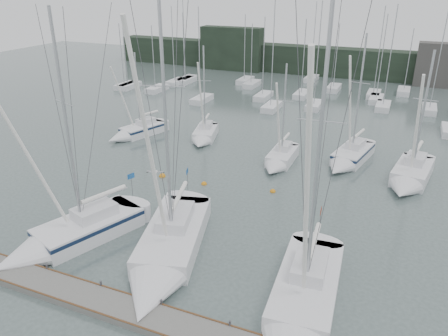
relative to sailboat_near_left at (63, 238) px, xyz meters
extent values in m
plane|color=#495957|center=(7.14, 1.35, -0.67)|extent=(160.00, 160.00, 0.00)
cube|color=#60605C|center=(7.14, -3.65, -0.47)|extent=(24.00, 2.00, 0.40)
cube|color=black|center=(7.14, 63.35, 1.83)|extent=(90.00, 4.00, 5.00)
cube|color=black|center=(-12.86, 61.35, 3.33)|extent=(12.00, 3.00, 8.00)
cube|color=silver|center=(-15.57, 47.46, -0.32)|extent=(1.80, 4.50, 0.90)
cylinder|color=#ABAEB3|center=(-15.57, 46.96, 5.47)|extent=(0.12, 0.12, 10.66)
cube|color=silver|center=(16.84, 43.55, -0.32)|extent=(1.80, 4.50, 0.90)
cylinder|color=#ABAEB3|center=(16.84, 43.05, 6.53)|extent=(0.12, 0.12, 12.79)
cube|color=silver|center=(-22.84, 40.19, -0.32)|extent=(1.80, 4.50, 0.90)
cylinder|color=#ABAEB3|center=(-22.84, 39.69, 4.82)|extent=(0.12, 0.12, 9.37)
cube|color=silver|center=(-17.01, 40.17, -0.32)|extent=(1.80, 4.50, 0.90)
cylinder|color=#ABAEB3|center=(-17.01, 39.67, 4.77)|extent=(0.12, 0.12, 9.28)
cube|color=silver|center=(22.66, 44.45, -0.32)|extent=(1.80, 4.50, 0.90)
cylinder|color=#ABAEB3|center=(22.66, 43.95, 6.26)|extent=(0.12, 0.12, 12.26)
cube|color=silver|center=(8.68, 51.69, -0.32)|extent=(1.80, 4.50, 0.90)
cylinder|color=#ABAEB3|center=(8.68, 51.19, 4.89)|extent=(0.12, 0.12, 9.51)
cube|color=silver|center=(-0.03, 42.38, -0.32)|extent=(1.80, 4.50, 0.90)
cylinder|color=#ABAEB3|center=(-0.03, 41.88, 5.56)|extent=(0.12, 0.12, 10.85)
cube|color=silver|center=(19.06, 53.85, -0.32)|extent=(1.80, 4.50, 0.90)
cylinder|color=#ABAEB3|center=(19.06, 53.35, 4.64)|extent=(0.12, 0.12, 9.01)
cube|color=silver|center=(-7.70, 37.23, -0.32)|extent=(1.80, 4.50, 0.90)
cylinder|color=#ABAEB3|center=(-7.70, 36.73, 6.27)|extent=(0.12, 0.12, 12.27)
cube|color=silver|center=(-4.29, 49.25, -0.32)|extent=(1.80, 4.50, 0.90)
cylinder|color=#ABAEB3|center=(-4.29, 48.75, 4.75)|extent=(0.12, 0.12, 9.23)
cube|color=silver|center=(2.87, 37.22, -0.32)|extent=(1.80, 4.50, 0.90)
cylinder|color=#ABAEB3|center=(2.87, 36.72, 7.08)|extent=(0.12, 0.12, 13.89)
cube|color=silver|center=(-16.62, 45.71, -0.32)|extent=(1.80, 4.50, 0.90)
cylinder|color=#ABAEB3|center=(-16.62, 45.21, 5.99)|extent=(0.12, 0.12, 11.71)
cube|color=silver|center=(-22.26, 40.32, -0.32)|extent=(1.80, 4.50, 0.90)
cylinder|color=#ABAEB3|center=(-22.26, 39.82, 4.79)|extent=(0.12, 0.12, 9.32)
cube|color=silver|center=(14.96, 50.06, -0.32)|extent=(1.80, 4.50, 0.90)
cylinder|color=#ABAEB3|center=(14.96, 49.56, 6.24)|extent=(0.12, 0.12, 12.22)
cube|color=silver|center=(-6.29, 51.38, -0.32)|extent=(1.80, 4.50, 0.90)
cylinder|color=#ABAEB3|center=(-6.29, 50.88, 5.32)|extent=(0.12, 0.12, 10.37)
cube|color=silver|center=(15.60, 47.14, -0.32)|extent=(1.80, 4.50, 0.90)
cylinder|color=#ABAEB3|center=(15.60, 46.64, 5.82)|extent=(0.12, 0.12, 11.38)
cube|color=silver|center=(4.98, 45.70, -0.32)|extent=(1.80, 4.50, 0.90)
cylinder|color=#ABAEB3|center=(4.98, 45.20, 5.37)|extent=(0.12, 0.12, 10.48)
cube|color=silver|center=(-16.03, 48.48, -0.32)|extent=(1.80, 4.50, 0.90)
cylinder|color=#ABAEB3|center=(-16.03, 47.98, 6.91)|extent=(0.12, 0.12, 13.56)
cube|color=silver|center=(3.81, 57.35, -0.32)|extent=(1.80, 4.50, 0.90)
cylinder|color=#ABAEB3|center=(3.81, 56.85, 6.27)|extent=(0.12, 0.12, 12.26)
cube|color=silver|center=(8.09, 40.27, -0.32)|extent=(1.80, 4.50, 0.90)
cylinder|color=#ABAEB3|center=(8.09, 39.77, 6.73)|extent=(0.12, 0.12, 13.18)
cube|color=silver|center=(0.68, 1.83, -0.17)|extent=(5.51, 7.78, 1.67)
cone|color=silver|center=(-1.09, -2.93, -0.17)|extent=(4.09, 3.98, 3.22)
cube|color=silver|center=(0.88, 2.35, 1.06)|extent=(2.66, 3.28, 0.78)
cylinder|color=#ABAEB3|center=(0.51, 1.35, 7.61)|extent=(0.20, 0.20, 13.87)
cylinder|color=white|center=(1.18, 3.16, 2.06)|extent=(1.51, 3.36, 0.31)
cube|color=#101F3B|center=(0.68, 1.83, 0.39)|extent=(5.53, 7.81, 0.28)
cube|color=#1B5399|center=(2.01, 5.36, 2.67)|extent=(0.23, 0.57, 0.40)
cube|color=silver|center=(6.60, 3.33, -0.17)|extent=(5.76, 9.34, 1.67)
cone|color=silver|center=(8.27, -2.66, -0.17)|extent=(4.43, 4.55, 3.56)
cube|color=silver|center=(6.46, 3.87, 1.06)|extent=(2.82, 3.88, 0.78)
cylinder|color=#ABAEB3|center=(6.77, 2.73, 8.68)|extent=(0.20, 0.20, 16.02)
cylinder|color=white|center=(6.14, 5.01, 2.06)|extent=(1.44, 4.18, 0.31)
cube|color=#1B5399|center=(5.38, 7.74, 2.67)|extent=(0.18, 0.58, 0.40)
cube|color=silver|center=(16.10, 1.58, -0.17)|extent=(3.84, 8.07, 1.64)
cube|color=silver|center=(16.06, 2.13, 1.03)|extent=(2.03, 3.26, 0.77)
cylinder|color=#ABAEB3|center=(16.14, 1.02, 8.32)|extent=(0.20, 0.20, 15.34)
cylinder|color=white|center=(15.98, 3.15, 2.02)|extent=(0.58, 3.85, 0.31)
cube|color=maroon|center=(15.80, 5.72, 2.62)|extent=(0.06, 0.59, 0.39)
cube|color=silver|center=(-7.71, 21.73, -0.25)|extent=(3.83, 5.60, 1.39)
cone|color=silver|center=(-8.87, 18.25, -0.25)|extent=(2.90, 2.82, 2.32)
cube|color=silver|center=(-7.56, 22.17, 0.77)|extent=(1.86, 2.35, 0.65)
cylinder|color=#ABAEB3|center=(-7.83, 21.38, 4.54)|extent=(0.17, 0.17, 8.17)
cylinder|color=white|center=(-7.39, 22.70, 1.61)|extent=(1.04, 2.46, 0.26)
cube|color=#101F3B|center=(-7.71, 21.73, 0.22)|extent=(3.86, 5.63, 0.23)
cube|color=silver|center=(-0.60, 23.49, -0.27)|extent=(3.25, 4.86, 1.33)
cone|color=silver|center=(0.19, 20.41, -0.27)|extent=(2.61, 2.40, 2.21)
cube|color=silver|center=(-0.71, 23.92, 0.70)|extent=(1.62, 2.03, 0.62)
cylinder|color=#ABAEB3|center=(-0.52, 23.18, 4.94)|extent=(0.16, 0.16, 9.10)
cylinder|color=white|center=(-0.82, 24.35, 1.50)|extent=(0.78, 2.17, 0.25)
cube|color=silver|center=(9.30, 20.17, -0.26)|extent=(2.20, 4.66, 1.36)
cone|color=silver|center=(9.32, 16.85, -0.26)|extent=(2.19, 2.00, 2.18)
cube|color=silver|center=(9.30, 20.63, 0.74)|extent=(1.21, 1.87, 0.64)
cylinder|color=#ABAEB3|center=(9.30, 19.84, 4.66)|extent=(0.16, 0.16, 8.47)
cylinder|color=white|center=(9.30, 21.10, 1.56)|extent=(0.26, 2.27, 0.25)
cube|color=silver|center=(15.60, 23.34, -0.22)|extent=(3.62, 6.14, 1.47)
cone|color=silver|center=(14.80, 19.31, -0.22)|extent=(2.98, 2.91, 2.55)
cube|color=silver|center=(15.70, 23.82, 0.86)|extent=(1.83, 2.53, 0.69)
cylinder|color=#ABAEB3|center=(15.52, 22.94, 5.99)|extent=(0.18, 0.18, 10.95)
cylinder|color=white|center=(15.83, 24.47, 1.74)|extent=(0.82, 2.81, 0.27)
cube|color=#101F3B|center=(15.60, 23.34, 0.27)|extent=(3.65, 6.16, 0.25)
cube|color=silver|center=(21.13, 20.77, -0.16)|extent=(3.65, 6.04, 1.68)
cone|color=silver|center=(20.50, 16.77, -0.16)|extent=(3.14, 2.84, 2.80)
cube|color=silver|center=(21.22, 21.32, 1.07)|extent=(1.87, 2.48, 0.78)
cylinder|color=#ABAEB3|center=(21.07, 20.37, 5.69)|extent=(0.20, 0.20, 10.03)
cylinder|color=white|center=(21.31, 21.89, 2.08)|extent=(0.74, 2.78, 0.31)
sphere|color=orange|center=(4.47, 12.44, -0.67)|extent=(0.50, 0.50, 0.50)
sphere|color=orange|center=(10.44, 13.40, -0.67)|extent=(0.49, 0.49, 0.49)
sphere|color=orange|center=(0.28, 12.41, -0.67)|extent=(0.59, 0.59, 0.59)
ellipsoid|color=silver|center=(7.20, 0.60, 5.87)|extent=(0.33, 0.45, 0.18)
cube|color=gray|center=(6.96, 0.52, 5.89)|extent=(0.43, 0.26, 0.10)
cube|color=gray|center=(7.44, 0.69, 5.89)|extent=(0.43, 0.26, 0.10)
camera|label=1|loc=(19.57, -18.54, 15.96)|focal=35.00mm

